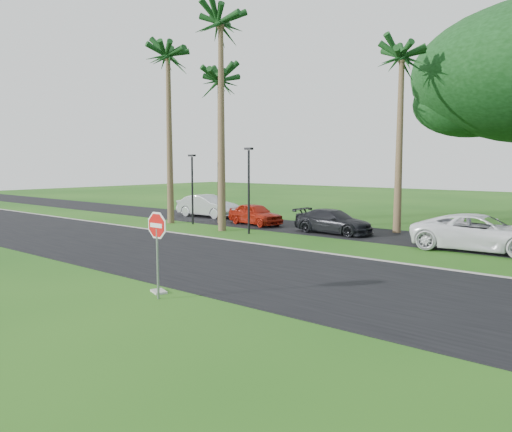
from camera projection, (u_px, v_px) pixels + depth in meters
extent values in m
plane|color=#1A4B12|center=(220.00, 278.00, 16.71)|extent=(120.00, 120.00, 0.00)
cube|color=black|center=(258.00, 268.00, 18.24)|extent=(120.00, 8.00, 0.02)
cube|color=black|center=(385.00, 236.00, 26.25)|extent=(120.00, 5.00, 0.02)
cube|color=gray|center=(318.00, 252.00, 21.33)|extent=(120.00, 0.12, 0.06)
cylinder|color=gray|center=(158.00, 264.00, 13.99)|extent=(0.07, 0.07, 2.00)
cylinder|color=white|center=(157.00, 225.00, 13.88)|extent=(1.05, 0.02, 1.05)
cylinder|color=red|center=(157.00, 225.00, 13.88)|extent=(0.90, 0.02, 0.90)
cube|color=white|center=(157.00, 225.00, 13.88)|extent=(0.50, 0.02, 0.12)
cone|color=brown|center=(169.00, 140.00, 31.30)|extent=(0.44, 0.44, 10.50)
cone|color=brown|center=(220.00, 152.00, 31.32)|extent=(0.44, 0.44, 9.00)
cone|color=brown|center=(221.00, 128.00, 27.68)|extent=(0.44, 0.44, 11.50)
cone|color=brown|center=(399.00, 146.00, 26.89)|extent=(0.44, 0.44, 9.50)
cylinder|color=black|center=(192.00, 191.00, 31.06)|extent=(0.12, 0.12, 4.20)
cube|color=black|center=(192.00, 155.00, 30.83)|extent=(0.45, 0.25, 0.12)
cylinder|color=black|center=(249.00, 192.00, 26.78)|extent=(0.12, 0.12, 4.50)
cube|color=black|center=(249.00, 149.00, 26.53)|extent=(0.45, 0.25, 0.12)
imported|color=silver|center=(208.00, 206.00, 35.16)|extent=(4.77, 1.84, 1.55)
imported|color=#AB1E0E|center=(255.00, 214.00, 30.76)|extent=(4.09, 2.16, 1.32)
imported|color=black|center=(333.00, 222.00, 27.01)|extent=(4.50, 1.91, 1.29)
imported|color=white|center=(481.00, 233.00, 21.57)|extent=(5.91, 3.08, 1.59)
cube|color=#A8A8A0|center=(159.00, 291.00, 14.80)|extent=(0.64, 0.52, 0.06)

